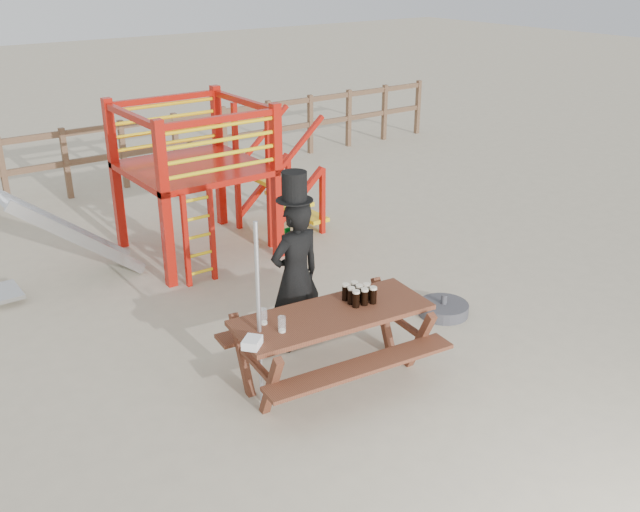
{
  "coord_description": "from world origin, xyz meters",
  "views": [
    {
      "loc": [
        -3.84,
        -4.85,
        3.87
      ],
      "look_at": [
        0.26,
        0.8,
        0.88
      ],
      "focal_mm": 40.0,
      "sensor_mm": 36.0,
      "label": 1
    }
  ],
  "objects": [
    {
      "name": "playground_fort",
      "position": [
        0.12,
        3.58,
        1.07
      ],
      "size": [
        4.71,
        1.84,
        2.1
      ],
      "color": "#AE150B",
      "rests_on": "ground"
    },
    {
      "name": "empty_glasses",
      "position": [
        -0.86,
        -0.01,
        0.8
      ],
      "size": [
        0.13,
        0.29,
        0.15
      ],
      "color": "silver",
      "rests_on": "picnic_table"
    },
    {
      "name": "ground",
      "position": [
        0.0,
        0.0,
        0.0
      ],
      "size": [
        60.0,
        60.0,
        0.0
      ],
      "primitive_type": "plane",
      "color": "#B9AC90",
      "rests_on": "ground"
    },
    {
      "name": "metal_pole",
      "position": [
        -0.99,
        0.0,
        0.89
      ],
      "size": [
        0.04,
        0.04,
        1.79
      ],
      "primitive_type": "cylinder",
      "color": "#B2B2B7",
      "rests_on": "ground"
    },
    {
      "name": "paper_bag",
      "position": [
        -1.19,
        -0.2,
        0.78
      ],
      "size": [
        0.23,
        0.22,
        0.08
      ],
      "primitive_type": "cube",
      "rotation": [
        0.0,
        0.0,
        0.7
      ],
      "color": "white",
      "rests_on": "picnic_table"
    },
    {
      "name": "parasol_base",
      "position": [
        1.61,
        0.24,
        0.07
      ],
      "size": [
        0.58,
        0.58,
        0.24
      ],
      "color": "#3D3D43",
      "rests_on": "ground"
    },
    {
      "name": "stout_pints",
      "position": [
        0.09,
        -0.07,
        0.82
      ],
      "size": [
        0.26,
        0.28,
        0.17
      ],
      "color": "black",
      "rests_on": "picnic_table"
    },
    {
      "name": "picnic_table",
      "position": [
        -0.25,
        -0.1,
        0.46
      ],
      "size": [
        2.03,
        1.51,
        0.74
      ],
      "rotation": [
        0.0,
        0.0,
        -0.11
      ],
      "color": "brown",
      "rests_on": "ground"
    },
    {
      "name": "man_with_hat",
      "position": [
        -0.17,
        0.64,
        0.86
      ],
      "size": [
        0.61,
        0.42,
        1.92
      ],
      "rotation": [
        0.0,
        0.0,
        3.19
      ],
      "color": "black",
      "rests_on": "ground"
    },
    {
      "name": "back_fence",
      "position": [
        0.0,
        7.0,
        0.74
      ],
      "size": [
        15.09,
        0.09,
        1.2
      ],
      "color": "brown",
      "rests_on": "ground"
    }
  ]
}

